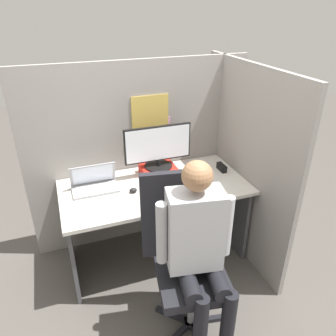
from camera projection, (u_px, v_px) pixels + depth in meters
ground_plane at (170, 284)px, 2.73m from camera, size 12.00×12.00×0.00m
cubicle_panel_back at (141, 155)px, 2.99m from camera, size 2.03×0.05×1.69m
cubicle_panel_right at (244, 164)px, 2.83m from camera, size 0.04×1.41×1.69m
desk at (155, 204)px, 2.78m from camera, size 1.53×0.76×0.74m
paper_box at (158, 171)px, 2.85m from camera, size 0.29×0.26×0.08m
monitor at (158, 147)px, 2.75m from camera, size 0.58×0.24×0.37m
laptop at (95, 185)px, 2.64m from camera, size 0.36×0.21×0.21m
mouse at (133, 190)px, 2.60m from camera, size 0.06×0.05×0.04m
stapler at (222, 167)px, 2.93m from camera, size 0.04×0.12×0.06m
carrot_toy at (179, 192)px, 2.58m from camera, size 0.04×0.15×0.04m
office_chair at (184, 254)px, 2.22m from camera, size 0.55×0.60×1.14m
person at (199, 246)px, 2.00m from camera, size 0.47×0.44×1.33m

